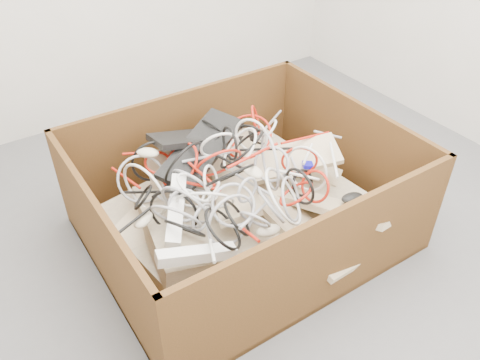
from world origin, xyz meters
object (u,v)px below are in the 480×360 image
power_strip_right (196,254)px  vga_plug (308,165)px  power_strip_left (176,209)px  cardboard_box (239,214)px

power_strip_right → vga_plug: 0.71m
power_strip_left → power_strip_right: (-0.03, -0.22, -0.04)m
power_strip_left → vga_plug: size_ratio=7.05×
cardboard_box → vga_plug: 0.38m
cardboard_box → power_strip_left: bearing=-166.4°
vga_plug → cardboard_box: bearing=-171.4°
power_strip_right → vga_plug: bearing=30.4°
power_strip_right → power_strip_left: bearing=95.0°
cardboard_box → power_strip_left: size_ratio=4.15×
power_strip_right → vga_plug: power_strip_right is taller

